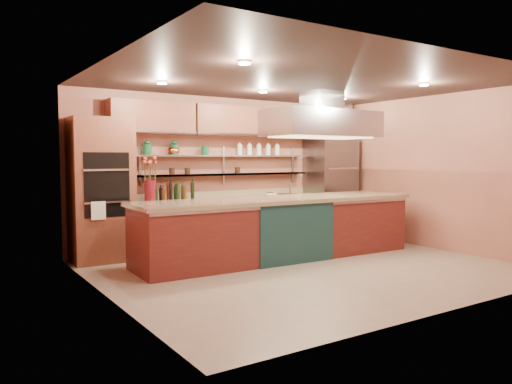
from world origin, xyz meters
TOP-DOWN VIEW (x-y plane):
  - floor at (0.00, 0.00)m, footprint 6.00×5.00m
  - ceiling at (0.00, 0.00)m, footprint 6.00×5.00m
  - wall_back at (0.00, 2.50)m, footprint 6.00×0.04m
  - wall_front at (0.00, -2.50)m, footprint 6.00×0.04m
  - wall_left at (-3.00, 0.00)m, footprint 0.04×5.00m
  - wall_right at (3.00, 0.00)m, footprint 0.04×5.00m
  - oven_stack at (-2.45, 2.18)m, footprint 0.95×0.64m
  - refrigerator at (2.35, 2.14)m, footprint 0.95×0.72m
  - back_counter at (-0.05, 2.20)m, footprint 3.84×0.64m
  - wall_shelf_lower at (-0.05, 2.37)m, footprint 3.60×0.26m
  - wall_shelf_upper at (-0.05, 2.37)m, footprint 3.60×0.26m
  - upper_cabinets at (0.00, 2.32)m, footprint 4.60×0.36m
  - range_hood at (0.97, 0.83)m, footprint 2.00×1.00m
  - ceiling_downlights at (0.00, 0.20)m, footprint 4.00×2.80m
  - island at (0.07, 0.83)m, footprint 4.84×1.17m
  - flower_vase at (-1.64, 2.15)m, footprint 0.26×0.26m
  - oil_bottle_cluster at (-1.22, 2.15)m, footprint 0.83×0.37m
  - kitchen_scale at (0.81, 2.15)m, footprint 0.19×0.16m
  - bar_faucet at (1.37, 2.25)m, footprint 0.04×0.04m
  - copper_kettle at (-1.13, 2.37)m, footprint 0.20×0.20m
  - green_canister at (-0.49, 2.37)m, footprint 0.15×0.15m

SIDE VIEW (x-z plane):
  - floor at x=0.00m, z-range -0.02..0.00m
  - back_counter at x=-0.05m, z-range 0.00..0.93m
  - island at x=0.07m, z-range 0.00..1.01m
  - kitchen_scale at x=0.81m, z-range 0.93..1.02m
  - bar_faucet at x=1.37m, z-range 0.93..1.17m
  - refrigerator at x=2.35m, z-range 0.00..2.10m
  - oil_bottle_cluster at x=-1.22m, z-range 0.93..1.19m
  - flower_vase at x=-1.64m, z-range 0.93..1.28m
  - oven_stack at x=-2.45m, z-range 0.00..2.30m
  - wall_shelf_lower at x=-0.05m, z-range 1.34..1.36m
  - wall_back at x=0.00m, z-range 0.00..2.80m
  - wall_front at x=0.00m, z-range 0.00..2.80m
  - wall_left at x=-3.00m, z-range 0.00..2.80m
  - wall_right at x=3.00m, z-range 0.00..2.80m
  - wall_shelf_upper at x=-0.05m, z-range 1.69..1.71m
  - copper_kettle at x=-1.13m, z-range 1.71..1.86m
  - green_canister at x=-0.49m, z-range 1.71..1.88m
  - range_hood at x=0.97m, z-range 2.02..2.48m
  - upper_cabinets at x=0.00m, z-range 2.08..2.62m
  - ceiling_downlights at x=0.00m, z-range 2.76..2.78m
  - ceiling at x=0.00m, z-range 2.79..2.81m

